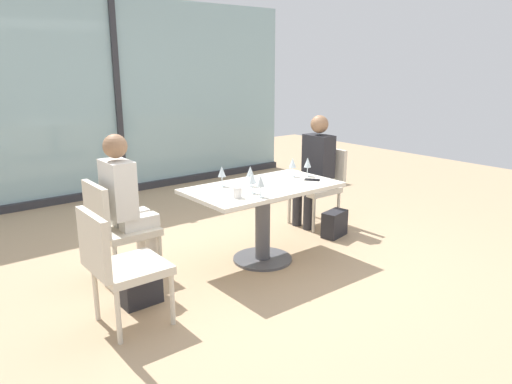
{
  "coord_description": "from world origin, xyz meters",
  "views": [
    {
      "loc": [
        -2.69,
        -3.29,
        1.81
      ],
      "look_at": [
        0.0,
        0.1,
        0.65
      ],
      "focal_mm": 33.67,
      "sensor_mm": 36.0,
      "label": 1
    }
  ],
  "objects_px": {
    "wine_glass_0": "(293,163)",
    "wine_glass_2": "(222,172)",
    "dining_table_main": "(263,205)",
    "wine_glass_4": "(308,163)",
    "chair_side_end": "(117,261)",
    "handbag_0": "(141,287)",
    "cell_phone_on_table": "(312,180)",
    "person_far_left": "(126,199)",
    "wine_glass_1": "(250,172)",
    "chair_far_right": "(321,181)",
    "chair_far_left": "(115,225)",
    "wine_glass_5": "(252,178)",
    "person_far_right": "(314,165)",
    "wine_glass_3": "(261,182)",
    "coffee_cup": "(237,192)",
    "handbag_1": "(335,224)"
  },
  "relations": [
    {
      "from": "chair_far_left",
      "to": "wine_glass_1",
      "type": "distance_m",
      "value": 1.26
    },
    {
      "from": "chair_far_left",
      "to": "person_far_right",
      "type": "distance_m",
      "value": 2.37
    },
    {
      "from": "chair_far_right",
      "to": "person_far_left",
      "type": "relative_size",
      "value": 0.69
    },
    {
      "from": "dining_table_main",
      "to": "wine_glass_4",
      "type": "xyz_separation_m",
      "value": [
        0.6,
        0.03,
        0.32
      ]
    },
    {
      "from": "wine_glass_4",
      "to": "cell_phone_on_table",
      "type": "distance_m",
      "value": 0.22
    },
    {
      "from": "wine_glass_2",
      "to": "dining_table_main",
      "type": "bearing_deg",
      "value": -36.27
    },
    {
      "from": "cell_phone_on_table",
      "to": "handbag_1",
      "type": "xyz_separation_m",
      "value": [
        0.51,
        0.15,
        -0.59
      ]
    },
    {
      "from": "wine_glass_2",
      "to": "handbag_0",
      "type": "height_order",
      "value": "wine_glass_2"
    },
    {
      "from": "chair_side_end",
      "to": "person_far_left",
      "type": "distance_m",
      "value": 0.89
    },
    {
      "from": "person_far_right",
      "to": "cell_phone_on_table",
      "type": "bearing_deg",
      "value": -136.65
    },
    {
      "from": "person_far_right",
      "to": "chair_far_right",
      "type": "bearing_deg",
      "value": 0.0
    },
    {
      "from": "chair_side_end",
      "to": "handbag_0",
      "type": "bearing_deg",
      "value": 40.38
    },
    {
      "from": "chair_side_end",
      "to": "wine_glass_2",
      "type": "relative_size",
      "value": 4.7
    },
    {
      "from": "person_far_right",
      "to": "coffee_cup",
      "type": "xyz_separation_m",
      "value": [
        -1.55,
        -0.64,
        0.08
      ]
    },
    {
      "from": "wine_glass_0",
      "to": "chair_far_right",
      "type": "bearing_deg",
      "value": 24.19
    },
    {
      "from": "wine_glass_3",
      "to": "chair_side_end",
      "type": "bearing_deg",
      "value": -179.01
    },
    {
      "from": "chair_far_left",
      "to": "wine_glass_0",
      "type": "distance_m",
      "value": 1.78
    },
    {
      "from": "person_far_left",
      "to": "wine_glass_0",
      "type": "xyz_separation_m",
      "value": [
        1.6,
        -0.34,
        0.16
      ]
    },
    {
      "from": "dining_table_main",
      "to": "wine_glass_0",
      "type": "height_order",
      "value": "wine_glass_0"
    },
    {
      "from": "chair_side_end",
      "to": "person_far_left",
      "type": "bearing_deg",
      "value": 61.52
    },
    {
      "from": "wine_glass_1",
      "to": "cell_phone_on_table",
      "type": "height_order",
      "value": "wine_glass_1"
    },
    {
      "from": "dining_table_main",
      "to": "chair_far_left",
      "type": "distance_m",
      "value": 1.32
    },
    {
      "from": "person_far_right",
      "to": "handbag_1",
      "type": "relative_size",
      "value": 4.2
    },
    {
      "from": "wine_glass_5",
      "to": "wine_glass_1",
      "type": "bearing_deg",
      "value": 55.97
    },
    {
      "from": "handbag_0",
      "to": "dining_table_main",
      "type": "bearing_deg",
      "value": 2.76
    },
    {
      "from": "person_far_left",
      "to": "wine_glass_0",
      "type": "height_order",
      "value": "person_far_left"
    },
    {
      "from": "cell_phone_on_table",
      "to": "handbag_0",
      "type": "xyz_separation_m",
      "value": [
        -1.8,
        0.04,
        -0.59
      ]
    },
    {
      "from": "chair_far_right",
      "to": "wine_glass_4",
      "type": "relative_size",
      "value": 4.7
    },
    {
      "from": "chair_far_right",
      "to": "wine_glass_2",
      "type": "distance_m",
      "value": 1.6
    },
    {
      "from": "person_far_left",
      "to": "cell_phone_on_table",
      "type": "height_order",
      "value": "person_far_left"
    },
    {
      "from": "chair_far_right",
      "to": "person_far_left",
      "type": "distance_m",
      "value": 2.37
    },
    {
      "from": "wine_glass_2",
      "to": "chair_far_right",
      "type": "bearing_deg",
      "value": 8.74
    },
    {
      "from": "wine_glass_0",
      "to": "wine_glass_2",
      "type": "xyz_separation_m",
      "value": [
        -0.77,
        0.11,
        0.0
      ]
    },
    {
      "from": "person_far_left",
      "to": "wine_glass_1",
      "type": "relative_size",
      "value": 6.81
    },
    {
      "from": "cell_phone_on_table",
      "to": "chair_side_end",
      "type": "bearing_deg",
      "value": 147.9
    },
    {
      "from": "chair_far_right",
      "to": "person_far_right",
      "type": "relative_size",
      "value": 0.69
    },
    {
      "from": "chair_far_right",
      "to": "handbag_1",
      "type": "relative_size",
      "value": 2.9
    },
    {
      "from": "wine_glass_5",
      "to": "cell_phone_on_table",
      "type": "distance_m",
      "value": 0.76
    },
    {
      "from": "wine_glass_0",
      "to": "person_far_right",
      "type": "bearing_deg",
      "value": 27.66
    },
    {
      "from": "wine_glass_3",
      "to": "coffee_cup",
      "type": "relative_size",
      "value": 2.06
    },
    {
      "from": "wine_glass_0",
      "to": "wine_glass_4",
      "type": "relative_size",
      "value": 1.0
    },
    {
      "from": "coffee_cup",
      "to": "wine_glass_1",
      "type": "bearing_deg",
      "value": 37.04
    },
    {
      "from": "person_far_left",
      "to": "wine_glass_2",
      "type": "xyz_separation_m",
      "value": [
        0.83,
        -0.24,
        0.16
      ]
    },
    {
      "from": "person_far_left",
      "to": "wine_glass_3",
      "type": "relative_size",
      "value": 6.81
    },
    {
      "from": "dining_table_main",
      "to": "wine_glass_1",
      "type": "distance_m",
      "value": 0.34
    },
    {
      "from": "chair_side_end",
      "to": "handbag_1",
      "type": "xyz_separation_m",
      "value": [
        2.56,
        0.33,
        -0.36
      ]
    },
    {
      "from": "wine_glass_2",
      "to": "wine_glass_4",
      "type": "relative_size",
      "value": 1.0
    },
    {
      "from": "chair_far_left",
      "to": "wine_glass_4",
      "type": "bearing_deg",
      "value": -12.99
    },
    {
      "from": "dining_table_main",
      "to": "chair_side_end",
      "type": "distance_m",
      "value": 1.57
    },
    {
      "from": "chair_side_end",
      "to": "person_far_left",
      "type": "xyz_separation_m",
      "value": [
        0.41,
        0.76,
        0.2
      ]
    }
  ]
}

